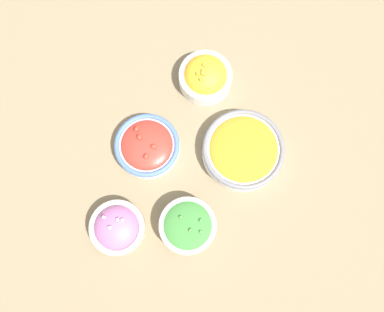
{
  "coord_description": "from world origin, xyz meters",
  "views": [
    {
      "loc": [
        -0.2,
        -0.09,
        0.99
      ],
      "look_at": [
        0.0,
        0.0,
        0.03
      ],
      "focal_mm": 40.0,
      "sensor_mm": 36.0,
      "label": 1
    }
  ],
  "objects_px": {
    "bowl_squash": "(205,76)",
    "bowl_carrots": "(243,150)",
    "bowl_red_onion": "(117,228)",
    "bowl_cherry_tomatoes": "(147,146)",
    "bowl_broccoli": "(188,226)"
  },
  "relations": [
    {
      "from": "bowl_cherry_tomatoes",
      "to": "bowl_carrots",
      "type": "xyz_separation_m",
      "value": [
        0.09,
        -0.21,
        0.0
      ]
    },
    {
      "from": "bowl_carrots",
      "to": "bowl_squash",
      "type": "distance_m",
      "value": 0.2
    },
    {
      "from": "bowl_cherry_tomatoes",
      "to": "bowl_red_onion",
      "type": "relative_size",
      "value": 1.23
    },
    {
      "from": "bowl_carrots",
      "to": "bowl_red_onion",
      "type": "distance_m",
      "value": 0.34
    },
    {
      "from": "bowl_cherry_tomatoes",
      "to": "bowl_carrots",
      "type": "distance_m",
      "value": 0.22
    },
    {
      "from": "bowl_broccoli",
      "to": "bowl_red_onion",
      "type": "relative_size",
      "value": 1.03
    },
    {
      "from": "bowl_broccoli",
      "to": "bowl_carrots",
      "type": "xyz_separation_m",
      "value": [
        0.21,
        -0.04,
        -0.01
      ]
    },
    {
      "from": "bowl_red_onion",
      "to": "bowl_carrots",
      "type": "bearing_deg",
      "value": -32.99
    },
    {
      "from": "bowl_squash",
      "to": "bowl_carrots",
      "type": "bearing_deg",
      "value": -129.39
    },
    {
      "from": "bowl_broccoli",
      "to": "bowl_red_onion",
      "type": "xyz_separation_m",
      "value": [
        -0.07,
        0.14,
        -0.01
      ]
    },
    {
      "from": "bowl_red_onion",
      "to": "bowl_broccoli",
      "type": "bearing_deg",
      "value": -63.76
    },
    {
      "from": "bowl_carrots",
      "to": "bowl_red_onion",
      "type": "xyz_separation_m",
      "value": [
        -0.28,
        0.18,
        0.0
      ]
    },
    {
      "from": "bowl_cherry_tomatoes",
      "to": "bowl_red_onion",
      "type": "distance_m",
      "value": 0.2
    },
    {
      "from": "bowl_squash",
      "to": "bowl_red_onion",
      "type": "height_order",
      "value": "bowl_squash"
    },
    {
      "from": "bowl_broccoli",
      "to": "bowl_red_onion",
      "type": "distance_m",
      "value": 0.16
    }
  ]
}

